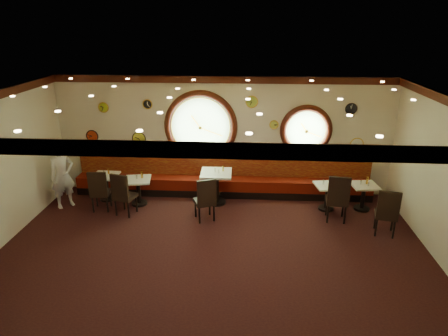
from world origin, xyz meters
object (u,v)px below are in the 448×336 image
chair_c (206,197)px  condiment_c_salt (215,170)px  condiment_c_bottle (223,169)px  condiment_e_pepper (369,184)px  condiment_e_salt (361,182)px  condiment_d_bottle (330,181)px  chair_b (123,192)px  condiment_a_pepper (104,173)px  chair_a (99,188)px  condiment_a_bottle (108,171)px  chair_d (338,196)px  condiment_b_bottle (142,175)px  condiment_c_pepper (219,171)px  table_c (216,184)px  condiment_a_salt (104,172)px  table_a (106,184)px  waiter (62,176)px  condiment_b_salt (137,177)px  condiment_d_pepper (330,183)px  condiment_d_salt (324,182)px  condiment_b_pepper (137,177)px  table_d (327,194)px  table_b (138,188)px  chair_e (387,210)px

chair_c → condiment_c_salt: chair_c is taller
condiment_c_bottle → condiment_e_pepper: condiment_c_bottle is taller
condiment_e_salt → condiment_d_bottle: bearing=-178.9°
condiment_c_bottle → chair_b: bearing=-158.4°
condiment_e_salt → condiment_a_pepper: bearing=178.8°
chair_a → condiment_a_bottle: chair_a is taller
chair_d → condiment_b_bottle: 4.89m
condiment_c_pepper → condiment_e_salt: 3.58m
table_c → condiment_a_salt: size_ratio=9.01×
condiment_a_pepper → condiment_e_pepper: bearing=-2.0°
condiment_e_pepper → condiment_e_salt: bearing=148.5°
table_a → waiter: size_ratio=0.42×
condiment_b_salt → waiter: bearing=-173.3°
condiment_a_pepper → condiment_b_bottle: 1.07m
condiment_c_pepper → condiment_c_bottle: bearing=55.1°
condiment_a_salt → condiment_d_pepper: 5.89m
chair_d → condiment_b_bottle: size_ratio=4.35×
chair_a → condiment_c_bottle: (3.04, 0.74, 0.32)m
condiment_d_salt → condiment_e_pepper: bearing=-3.5°
condiment_b_salt → condiment_d_salt: 4.74m
chair_d → condiment_b_pepper: bearing=177.7°
chair_c → condiment_c_pepper: chair_c is taller
condiment_d_bottle → condiment_a_pepper: bearing=178.5°
table_a → condiment_c_pepper: 3.05m
chair_b → chair_c: 2.05m
chair_a → condiment_d_salt: size_ratio=5.87×
table_d → chair_a: 5.71m
condiment_a_salt → chair_a: bearing=-79.3°
condiment_d_pepper → table_c: bearing=176.2°
table_d → condiment_c_salt: size_ratio=6.52×
condiment_d_salt → condiment_b_bottle: (-4.62, 0.03, 0.07)m
chair_a → condiment_b_pepper: size_ratio=7.77×
table_b → condiment_b_salt: bearing=176.7°
table_b → condiment_d_bottle: size_ratio=4.99×
condiment_b_salt → condiment_c_bottle: bearing=7.7°
condiment_b_bottle → condiment_e_pepper: condiment_b_bottle is taller
condiment_c_pepper → condiment_e_pepper: 3.74m
condiment_e_pepper → waiter: size_ratio=0.06×
condiment_b_pepper → condiment_d_pepper: size_ratio=0.81×
condiment_c_salt → condiment_b_bottle: 1.89m
condiment_c_salt → condiment_e_salt: size_ratio=1.05×
chair_b → waiter: (-1.67, 0.43, 0.21)m
chair_b → chair_e: bearing=10.8°
condiment_b_pepper → condiment_d_pepper: condiment_b_pepper is taller
table_c → chair_a: (-2.86, -0.65, 0.07)m
chair_c → condiment_e_pepper: chair_c is taller
chair_a → condiment_d_pepper: 5.75m
table_c → condiment_c_bottle: 0.44m
condiment_c_pepper → condiment_e_pepper: size_ratio=1.01×
condiment_a_pepper → condiment_e_salt: (6.61, -0.14, -0.03)m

